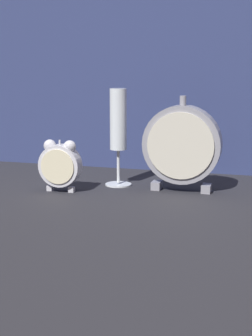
{
  "coord_description": "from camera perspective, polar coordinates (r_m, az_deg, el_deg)",
  "views": [
    {
      "loc": [
        0.33,
        -1.07,
        0.29
      ],
      "look_at": [
        0.0,
        0.08,
        0.05
      ],
      "focal_mm": 60.0,
      "sensor_mm": 36.0,
      "label": 1
    }
  ],
  "objects": [
    {
      "name": "mantel_clock_silver",
      "position": [
        1.22,
        5.7,
        2.31
      ],
      "size": [
        0.17,
        0.04,
        0.21
      ],
      "color": "gray",
      "rests_on": "ground_plane"
    },
    {
      "name": "ground_plane",
      "position": [
        1.16,
        -1.09,
        -3.25
      ],
      "size": [
        4.0,
        4.0,
        0.0
      ],
      "primitive_type": "plane",
      "color": "#232328"
    },
    {
      "name": "alarm_clock_twin_bell",
      "position": [
        1.23,
        -6.72,
        0.49
      ],
      "size": [
        0.09,
        0.03,
        0.11
      ],
      "color": "silver",
      "rests_on": "ground_plane"
    },
    {
      "name": "fabric_backdrop_drape",
      "position": [
        1.44,
        2.76,
        12.31
      ],
      "size": [
        1.26,
        0.01,
        0.63
      ],
      "primitive_type": "cube",
      "color": "navy",
      "rests_on": "ground_plane"
    },
    {
      "name": "champagne_flute",
      "position": [
        1.27,
        -0.79,
        4.14
      ],
      "size": [
        0.06,
        0.06,
        0.22
      ],
      "color": "silver",
      "rests_on": "ground_plane"
    }
  ]
}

